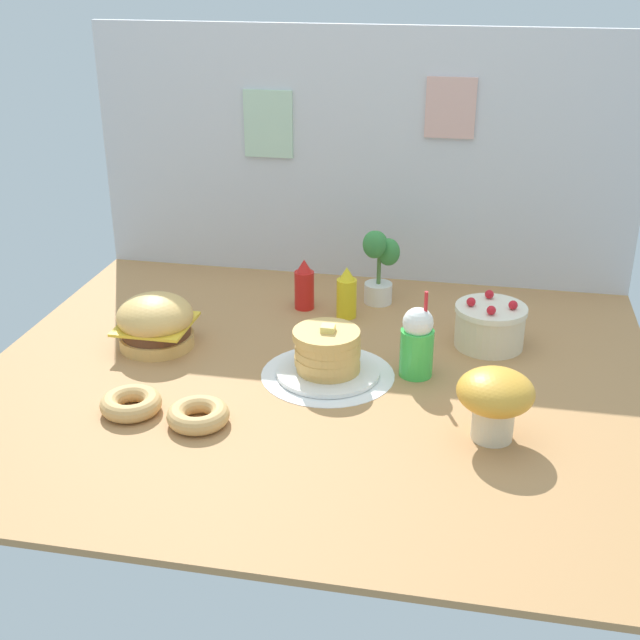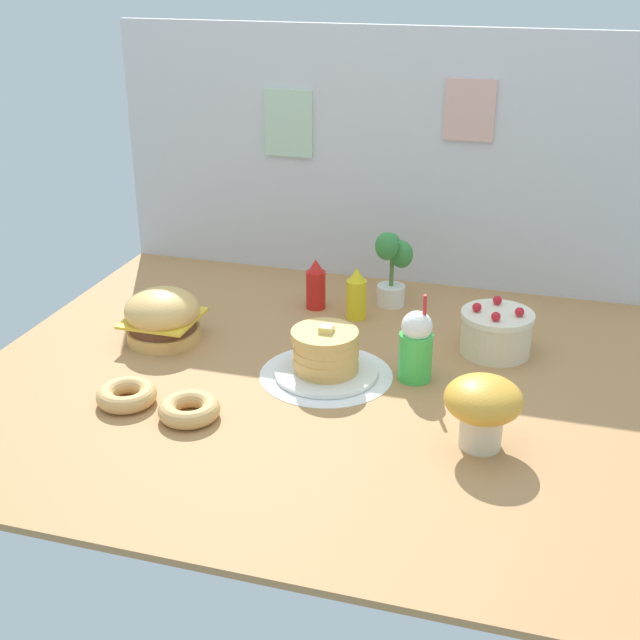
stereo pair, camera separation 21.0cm
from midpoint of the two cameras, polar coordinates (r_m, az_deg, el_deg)
ground_plane at (r=2.60m, az=1.80°, el=-4.10°), size 2.08×1.79×0.02m
back_wall at (r=3.25m, az=5.97°, el=10.90°), size 2.08×0.04×0.96m
doily_mat at (r=2.61m, az=2.73°, el=-3.77°), size 0.42×0.42×0.00m
burger at (r=2.83m, az=-8.57°, el=0.20°), size 0.25×0.25×0.18m
pancake_stack at (r=2.57m, az=2.73°, el=-2.45°), size 0.32×0.32×0.17m
layer_cake at (r=2.80m, az=14.00°, el=-0.84°), size 0.24×0.24×0.17m
ketchup_bottle at (r=3.05m, az=1.68°, el=2.33°), size 0.07×0.07×0.19m
mustard_bottle at (r=2.97m, az=4.51°, el=1.67°), size 0.07×0.07×0.19m
cream_soda_cup at (r=2.56m, az=8.87°, el=-1.81°), size 0.10×0.10×0.28m
donut_pink_glaze at (r=2.48m, az=-10.66°, el=-5.05°), size 0.18×0.18×0.05m
donut_chocolate at (r=2.38m, az=-6.39°, el=-6.07°), size 0.18×0.18×0.05m
potted_plant at (r=3.07m, az=6.87°, el=3.67°), size 0.13×0.11×0.29m
mushroom_stool at (r=2.26m, az=13.65°, el=-5.71°), size 0.21×0.21×0.20m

